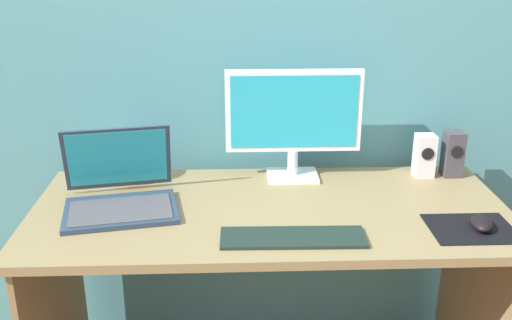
% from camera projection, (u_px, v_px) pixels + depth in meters
% --- Properties ---
extents(wall_back, '(6.00, 0.04, 2.50)m').
position_uv_depth(wall_back, '(264.00, 29.00, 2.10)').
color(wall_back, teal).
rests_on(wall_back, ground_plane).
extents(desk, '(1.52, 0.68, 0.75)m').
position_uv_depth(desk, '(270.00, 249.00, 1.94)').
color(desk, olive).
rests_on(desk, ground_plane).
extents(monitor, '(0.47, 0.14, 0.39)m').
position_uv_depth(monitor, '(294.00, 119.00, 2.05)').
color(monitor, white).
rests_on(monitor, desk).
extents(speaker_right, '(0.07, 0.07, 0.17)m').
position_uv_depth(speaker_right, '(453.00, 154.00, 2.11)').
color(speaker_right, '#3F3C43').
rests_on(speaker_right, desk).
extents(speaker_near_monitor, '(0.07, 0.07, 0.15)m').
position_uv_depth(speaker_near_monitor, '(424.00, 156.00, 2.11)').
color(speaker_near_monitor, silver).
rests_on(speaker_near_monitor, desk).
extents(laptop, '(0.40, 0.37, 0.24)m').
position_uv_depth(laptop, '(120.00, 192.00, 1.88)').
color(laptop, '#29394E').
rests_on(laptop, desk).
extents(fishbowl, '(0.16, 0.16, 0.16)m').
position_uv_depth(fishbowl, '(127.00, 160.00, 2.08)').
color(fishbowl, silver).
rests_on(fishbowl, desk).
extents(keyboard_external, '(0.42, 0.13, 0.01)m').
position_uv_depth(keyboard_external, '(293.00, 238.00, 1.69)').
color(keyboard_external, black).
rests_on(keyboard_external, desk).
extents(mousepad, '(0.25, 0.20, 0.00)m').
position_uv_depth(mousepad, '(471.00, 228.00, 1.75)').
color(mousepad, black).
rests_on(mousepad, desk).
extents(mouse, '(0.08, 0.11, 0.04)m').
position_uv_depth(mouse, '(481.00, 223.00, 1.74)').
color(mouse, black).
rests_on(mouse, mousepad).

